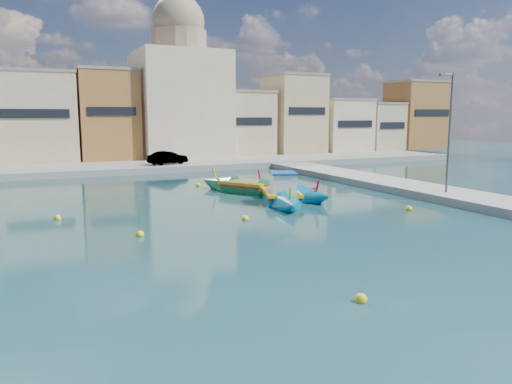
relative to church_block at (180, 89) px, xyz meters
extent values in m
plane|color=#13363A|center=(-10.00, -40.00, -8.41)|extent=(160.00, 160.00, 0.00)
cube|color=gray|center=(-10.00, -8.00, -8.11)|extent=(80.00, 8.00, 0.60)
cube|color=tan|center=(-15.74, -0.28, -3.31)|extent=(7.88, 7.44, 8.99)
cube|color=gray|center=(-15.74, -0.28, 1.33)|extent=(8.04, 7.59, 0.30)
cube|color=black|center=(-15.74, -4.05, -2.86)|extent=(6.30, 0.10, 0.90)
cube|color=#A56A33|center=(-8.46, -0.93, -3.09)|extent=(6.17, 6.13, 9.43)
cube|color=gray|center=(-8.46, -0.93, 1.77)|extent=(6.29, 6.26, 0.30)
cube|color=black|center=(-8.46, -4.05, -2.62)|extent=(4.93, 0.10, 0.90)
cube|color=tan|center=(-0.95, -0.15, -4.78)|extent=(7.31, 7.69, 6.05)
cube|color=gray|center=(-0.95, -0.15, -1.60)|extent=(7.46, 7.85, 0.30)
cube|color=black|center=(-0.95, -4.05, -4.48)|extent=(5.85, 0.10, 0.90)
cube|color=tan|center=(7.02, -0.35, -4.10)|extent=(7.54, 7.30, 7.41)
cube|color=gray|center=(7.02, -0.35, -0.25)|extent=(7.69, 7.45, 0.30)
cube|color=black|center=(7.02, -4.05, -3.73)|extent=(6.03, 0.10, 0.90)
cube|color=tan|center=(14.93, -0.51, -2.99)|extent=(6.36, 6.97, 9.63)
cube|color=gray|center=(14.93, -0.51, 1.98)|extent=(6.48, 7.11, 0.30)
cube|color=black|center=(14.93, -4.05, -2.51)|extent=(5.09, 0.10, 0.90)
cube|color=beige|center=(22.15, -0.65, -4.48)|extent=(6.63, 6.70, 6.65)
cube|color=gray|center=(22.15, -0.65, -1.01)|extent=(6.76, 6.83, 0.30)
cube|color=black|center=(22.15, -4.05, -4.15)|extent=(5.30, 0.10, 0.90)
cube|color=tan|center=(28.26, -0.25, -4.71)|extent=(5.08, 7.51, 6.20)
cube|color=gray|center=(28.26, -0.25, -1.45)|extent=(5.18, 7.66, 0.30)
cube|color=black|center=(28.26, -4.05, -4.40)|extent=(4.06, 0.10, 0.90)
cube|color=#A56A33|center=(35.15, -1.00, -3.14)|extent=(7.79, 6.00, 9.33)
cube|color=gray|center=(35.15, -1.00, 1.67)|extent=(7.95, 6.12, 0.30)
cube|color=black|center=(35.15, -4.05, -2.68)|extent=(6.23, 0.10, 0.90)
cube|color=beige|center=(0.00, 0.00, -1.81)|extent=(10.00, 10.00, 12.00)
cylinder|color=#9E8466|center=(0.00, 0.00, 5.39)|extent=(6.40, 6.40, 2.40)
sphere|color=#9E8466|center=(0.00, 0.00, 7.58)|extent=(6.00, 6.00, 6.00)
cylinder|color=#595B60|center=(7.50, -34.00, -4.41)|extent=(0.16, 0.16, 8.00)
cylinder|color=#595B60|center=(7.10, -34.00, -0.51)|extent=(1.00, 0.10, 0.10)
cube|color=#595B60|center=(6.60, -34.00, -0.56)|extent=(0.35, 0.15, 0.18)
imported|color=#4C1919|center=(-4.16, -9.50, -7.16)|extent=(4.17, 2.50, 1.30)
cube|color=#007AA1|center=(-2.46, -30.21, -8.20)|extent=(3.15, 4.12, 1.02)
cone|color=#007AA1|center=(-1.45, -27.37, -8.15)|extent=(3.04, 3.83, 2.61)
cone|color=#007AA1|center=(-3.48, -33.05, -8.15)|extent=(3.04, 3.83, 2.61)
cube|color=yellow|center=(-2.46, -30.21, -7.78)|extent=(3.29, 4.33, 0.18)
cube|color=red|center=(-2.46, -30.21, -7.96)|extent=(3.26, 4.22, 0.10)
cube|color=olive|center=(-2.46, -30.21, -7.69)|extent=(2.75, 3.70, 0.06)
cylinder|color=yellow|center=(-1.35, -27.09, -7.49)|extent=(0.30, 0.50, 1.11)
cylinder|color=yellow|center=(-3.58, -33.33, -7.49)|extent=(0.30, 0.50, 1.11)
cube|color=white|center=(-2.64, -30.71, -7.13)|extent=(1.97, 2.23, 1.12)
cube|color=#0F47A5|center=(-2.64, -30.71, -6.51)|extent=(2.09, 2.38, 0.12)
cube|color=#0067A5|center=(-1.21, -28.50, -8.20)|extent=(2.58, 3.72, 1.04)
cone|color=#0067A5|center=(-1.64, -25.68, -8.15)|extent=(2.55, 3.47, 2.62)
cone|color=#0067A5|center=(-0.78, -31.31, -8.15)|extent=(2.55, 3.47, 2.62)
cube|color=#B2131F|center=(-1.21, -28.50, -7.76)|extent=(2.70, 3.92, 0.19)
cube|color=#197F33|center=(-1.21, -28.50, -7.95)|extent=(2.70, 3.80, 0.10)
cube|color=olive|center=(-1.21, -28.50, -7.68)|extent=(2.23, 3.36, 0.06)
cylinder|color=#B2131F|center=(-1.68, -25.40, -7.47)|extent=(0.22, 0.51, 1.14)
cylinder|color=#B2131F|center=(-0.73, -31.59, -7.47)|extent=(0.22, 0.51, 1.14)
cube|color=#0A6F37|center=(-2.71, -25.67, -8.18)|extent=(3.63, 4.04, 1.12)
cone|color=#0A6F37|center=(-4.12, -23.26, -8.13)|extent=(3.52, 3.86, 2.76)
cone|color=#0A6F37|center=(-1.30, -28.08, -8.13)|extent=(3.52, 3.86, 2.76)
cube|color=gold|center=(-2.71, -25.67, -7.72)|extent=(3.80, 4.24, 0.20)
cube|color=red|center=(-2.71, -25.67, -7.92)|extent=(3.76, 4.15, 0.11)
cube|color=olive|center=(-2.71, -25.67, -7.63)|extent=(3.19, 3.61, 0.07)
cylinder|color=gold|center=(-4.26, -23.02, -7.40)|extent=(0.40, 0.53, 1.22)
cylinder|color=gold|center=(-1.16, -28.32, -7.40)|extent=(0.40, 0.53, 1.22)
sphere|color=#FFF21A|center=(-12.45, -35.45, -8.33)|extent=(0.36, 0.36, 0.36)
sphere|color=#FFF21A|center=(-6.75, -34.30, -8.33)|extent=(0.36, 0.36, 0.36)
sphere|color=#FFF21A|center=(-5.00, -21.35, -8.33)|extent=(0.36, 0.36, 0.36)
sphere|color=#FFF21A|center=(-15.59, -30.04, -8.33)|extent=(0.36, 0.36, 0.36)
sphere|color=#FFF21A|center=(2.88, -35.77, -8.33)|extent=(0.36, 0.36, 0.36)
sphere|color=#FFF21A|center=(-8.28, -46.20, -8.33)|extent=(0.36, 0.36, 0.36)
camera|label=1|loc=(-16.97, -57.55, -2.98)|focal=35.00mm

